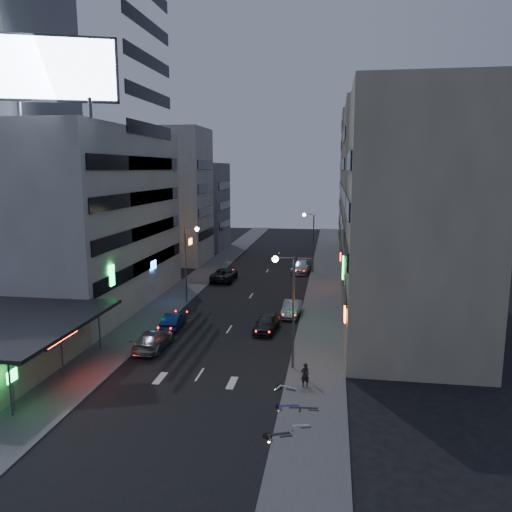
% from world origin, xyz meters
% --- Properties ---
extents(ground, '(180.00, 180.00, 0.00)m').
position_xyz_m(ground, '(0.00, 0.00, 0.00)').
color(ground, black).
rests_on(ground, ground).
extents(sidewalk_left, '(4.00, 120.00, 0.12)m').
position_xyz_m(sidewalk_left, '(-8.00, 30.00, 0.06)').
color(sidewalk_left, '#4C4C4F').
rests_on(sidewalk_left, ground).
extents(sidewalk_right, '(4.00, 120.00, 0.12)m').
position_xyz_m(sidewalk_right, '(8.00, 30.00, 0.06)').
color(sidewalk_right, '#4C4C4F').
rests_on(sidewalk_right, ground).
extents(white_building, '(14.00, 24.00, 18.00)m').
position_xyz_m(white_building, '(-17.00, 20.00, 9.00)').
color(white_building, silver).
rests_on(white_building, ground).
extents(grey_tower, '(10.00, 14.00, 34.00)m').
position_xyz_m(grey_tower, '(-26.00, 23.00, 17.00)').
color(grey_tower, gray).
rests_on(grey_tower, ground).
extents(shophouse_near, '(10.00, 11.00, 20.00)m').
position_xyz_m(shophouse_near, '(15.00, 10.50, 10.00)').
color(shophouse_near, '#B8AD90').
rests_on(shophouse_near, ground).
extents(shophouse_mid, '(11.00, 12.00, 16.00)m').
position_xyz_m(shophouse_mid, '(15.50, 22.00, 8.00)').
color(shophouse_mid, gray).
rests_on(shophouse_mid, ground).
extents(shophouse_far, '(10.00, 14.00, 22.00)m').
position_xyz_m(shophouse_far, '(15.00, 35.00, 11.00)').
color(shophouse_far, '#B8AD90').
rests_on(shophouse_far, ground).
extents(far_left_a, '(11.00, 10.00, 20.00)m').
position_xyz_m(far_left_a, '(-15.50, 45.00, 10.00)').
color(far_left_a, silver).
rests_on(far_left_a, ground).
extents(far_left_b, '(12.00, 10.00, 15.00)m').
position_xyz_m(far_left_b, '(-16.00, 58.00, 7.50)').
color(far_left_b, gray).
rests_on(far_left_b, ground).
extents(far_right_a, '(11.00, 12.00, 18.00)m').
position_xyz_m(far_right_a, '(15.50, 50.00, 9.00)').
color(far_right_a, gray).
rests_on(far_right_a, ground).
extents(far_right_b, '(12.00, 12.00, 24.00)m').
position_xyz_m(far_right_b, '(16.00, 64.00, 12.00)').
color(far_right_b, '#B8AD90').
rests_on(far_right_b, ground).
extents(billboard, '(9.52, 3.75, 6.20)m').
position_xyz_m(billboard, '(-12.99, 9.97, 21.66)').
color(billboard, '#595B60').
rests_on(billboard, white_building).
extents(street_lamp_right_near, '(1.60, 0.44, 8.02)m').
position_xyz_m(street_lamp_right_near, '(5.90, 6.00, 5.36)').
color(street_lamp_right_near, '#595B60').
rests_on(street_lamp_right_near, sidewalk_right).
extents(street_lamp_left, '(1.60, 0.44, 8.02)m').
position_xyz_m(street_lamp_left, '(-5.90, 22.00, 5.36)').
color(street_lamp_left, '#595B60').
rests_on(street_lamp_left, sidewalk_left).
extents(street_lamp_right_far, '(1.60, 0.44, 8.02)m').
position_xyz_m(street_lamp_right_far, '(5.90, 40.00, 5.36)').
color(street_lamp_right_far, '#595B60').
rests_on(street_lamp_right_far, sidewalk_right).
extents(parked_car_right_near, '(2.24, 4.53, 1.49)m').
position_xyz_m(parked_car_right_near, '(3.37, 13.93, 0.74)').
color(parked_car_right_near, '#26272B').
rests_on(parked_car_right_near, ground).
extents(parked_car_right_mid, '(1.79, 4.45, 1.44)m').
position_xyz_m(parked_car_right_mid, '(5.12, 18.90, 0.72)').
color(parked_car_right_mid, '#A7A9B0').
rests_on(parked_car_right_mid, ground).
extents(parked_car_left, '(2.76, 5.85, 1.62)m').
position_xyz_m(parked_car_left, '(-4.64, 33.08, 0.81)').
color(parked_car_left, '#26252A').
rests_on(parked_car_left, ground).
extents(parked_car_right_far, '(2.88, 5.89, 1.65)m').
position_xyz_m(parked_car_right_far, '(4.75, 39.56, 0.82)').
color(parked_car_right_far, '#AAAFB3').
rests_on(parked_car_right_far, ground).
extents(road_car_blue, '(1.70, 4.21, 1.36)m').
position_xyz_m(road_car_blue, '(-5.00, 13.60, 0.68)').
color(road_car_blue, navy).
rests_on(road_car_blue, ground).
extents(road_car_silver, '(2.13, 5.18, 1.50)m').
position_xyz_m(road_car_silver, '(-4.92, 8.35, 0.75)').
color(road_car_silver, '#9A9BA1').
rests_on(road_car_silver, ground).
extents(person, '(0.68, 0.58, 1.58)m').
position_xyz_m(person, '(7.33, 2.97, 0.91)').
color(person, black).
rests_on(person, sidewalk_right).
extents(scooter_black_a, '(1.25, 1.95, 1.13)m').
position_xyz_m(scooter_black_a, '(6.86, -2.85, 0.69)').
color(scooter_black_a, black).
rests_on(scooter_black_a, sidewalk_right).
extents(scooter_silver_a, '(0.95, 1.72, 1.00)m').
position_xyz_m(scooter_silver_a, '(7.87, -1.88, 0.62)').
color(scooter_silver_a, '#B2B5BA').
rests_on(scooter_silver_a, sidewalk_right).
extents(scooter_blue, '(0.92, 1.86, 1.09)m').
position_xyz_m(scooter_blue, '(7.14, 0.35, 0.66)').
color(scooter_blue, navy).
rests_on(scooter_blue, sidewalk_right).
extents(scooter_black_b, '(0.68, 1.74, 1.04)m').
position_xyz_m(scooter_black_b, '(8.30, 0.15, 0.64)').
color(scooter_black_b, black).
rests_on(scooter_black_b, sidewalk_right).
extents(scooter_silver_b, '(1.15, 1.91, 1.11)m').
position_xyz_m(scooter_silver_b, '(6.89, 2.56, 0.67)').
color(scooter_silver_b, '#A2A4A9').
rests_on(scooter_silver_b, sidewalk_right).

